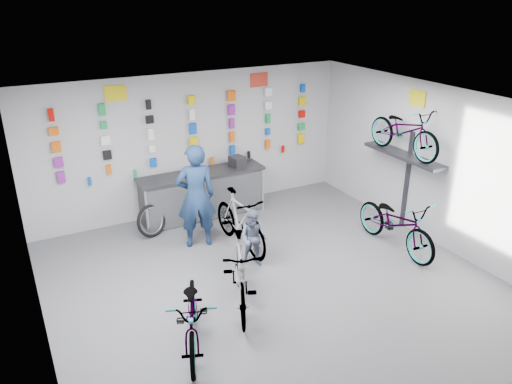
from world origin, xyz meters
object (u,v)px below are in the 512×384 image
bike_center (240,274)px  counter (203,195)px  bike_service (240,221)px  bike_left (193,316)px  clerk (196,196)px  customer (254,238)px  bike_right (396,223)px

bike_center → counter: bearing=100.1°
bike_service → bike_left: bearing=-132.5°
bike_service → clerk: clerk is taller
bike_left → clerk: bearing=88.2°
counter → customer: size_ratio=2.56×
bike_right → clerk: 3.76m
counter → bike_right: bearing=-48.8°
bike_left → bike_center: (0.97, 0.53, 0.08)m
bike_center → bike_right: (3.38, 0.27, -0.03)m
bike_service → customer: bike_service is taller
bike_left → customer: 2.29m
bike_service → bike_right: bearing=-32.0°
counter → bike_left: bearing=-114.1°
bike_right → customer: bearing=165.6°
bike_service → customer: size_ratio=1.74×
bike_center → bike_service: bearing=86.4°
bike_left → customer: bearing=62.3°
bike_left → clerk: clerk is taller
bike_left → bike_center: bearing=49.5°
bike_center → customer: bike_center is taller
bike_right → bike_service: size_ratio=1.09×
bike_service → customer: 0.70m
bike_center → clerk: size_ratio=0.93×
counter → bike_service: bike_service is taller
counter → bike_center: 3.37m
counter → bike_service: size_ratio=1.47×
bike_right → counter: bearing=131.9°
bike_right → bike_service: (-2.55, 1.40, 0.02)m
bike_center → bike_right: size_ratio=0.93×
counter → bike_right: (2.64, -3.02, 0.04)m
clerk → customer: clerk is taller
customer → bike_service: bearing=123.0°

